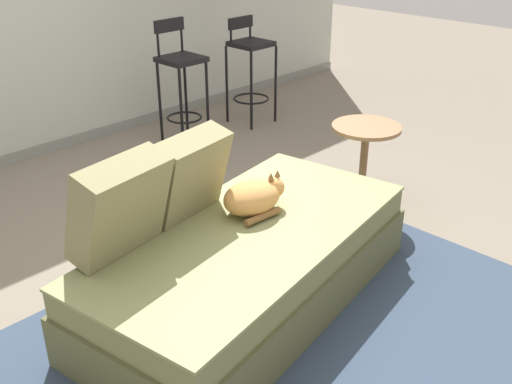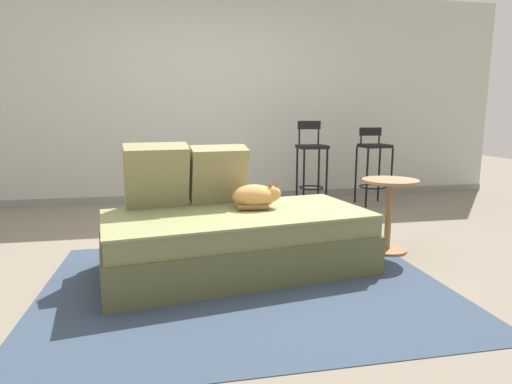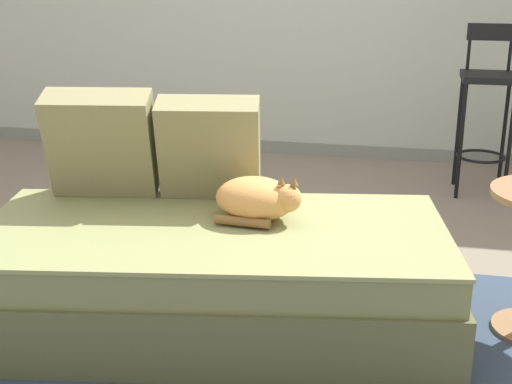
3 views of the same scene
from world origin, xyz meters
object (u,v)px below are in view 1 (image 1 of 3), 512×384
(bar_stool_by_doorway, at_px, (250,62))
(side_table, at_px, (364,156))
(cat, at_px, (254,197))
(throw_pillow_middle, at_px, (188,175))
(bar_stool_near_window, at_px, (181,76))
(throw_pillow_corner, at_px, (119,207))
(couch, at_px, (249,265))

(bar_stool_by_doorway, xyz_separation_m, side_table, (-0.73, -1.76, -0.17))
(cat, bearing_deg, throw_pillow_middle, 140.21)
(cat, xyz_separation_m, bar_stool_near_window, (1.03, 1.84, 0.08))
(throw_pillow_corner, bearing_deg, side_table, -1.93)
(bar_stool_near_window, xyz_separation_m, bar_stool_by_doorway, (0.79, -0.00, -0.03))
(couch, height_order, cat, cat)
(throw_pillow_middle, distance_m, side_table, 1.38)
(side_table, bearing_deg, bar_stool_near_window, 92.16)
(couch, bearing_deg, cat, 37.33)
(couch, height_order, side_table, side_table)
(cat, distance_m, bar_stool_near_window, 2.11)
(throw_pillow_corner, relative_size, side_table, 0.83)
(throw_pillow_middle, xyz_separation_m, cat, (0.25, -0.21, -0.14))
(couch, distance_m, bar_stool_by_doorway, 2.80)
(throw_pillow_middle, bearing_deg, side_table, -5.57)
(bar_stool_by_doorway, bearing_deg, bar_stool_near_window, 179.88)
(couch, height_order, bar_stool_near_window, bar_stool_near_window)
(cat, relative_size, side_table, 0.61)
(throw_pillow_middle, bearing_deg, couch, -73.39)
(cat, bearing_deg, side_table, 4.08)
(cat, bearing_deg, bar_stool_near_window, 60.76)
(bar_stool_by_doorway, distance_m, side_table, 1.91)
(throw_pillow_corner, distance_m, side_table, 1.82)
(couch, bearing_deg, bar_stool_near_window, 58.83)
(throw_pillow_middle, bearing_deg, bar_stool_by_doorway, 38.14)
(cat, height_order, bar_stool_near_window, bar_stool_near_window)
(throw_pillow_middle, relative_size, bar_stool_by_doorway, 0.49)
(couch, relative_size, side_table, 3.32)
(bar_stool_near_window, relative_size, bar_stool_by_doorway, 1.09)
(bar_stool_by_doorway, bearing_deg, couch, -135.30)
(couch, xyz_separation_m, side_table, (1.25, 0.20, 0.17))
(side_table, bearing_deg, cat, -175.92)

